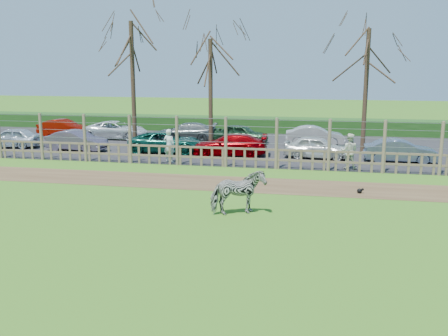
% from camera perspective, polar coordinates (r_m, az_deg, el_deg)
% --- Properties ---
extents(ground, '(120.00, 120.00, 0.00)m').
position_cam_1_polar(ground, '(17.28, -4.89, -5.09)').
color(ground, '#5B9329').
rests_on(ground, ground).
extents(dirt_strip, '(34.00, 2.80, 0.01)m').
position_cam_1_polar(dirt_strip, '(21.49, -1.58, -1.70)').
color(dirt_strip, brown).
rests_on(dirt_strip, ground).
extents(asphalt, '(44.00, 13.00, 0.04)m').
position_cam_1_polar(asphalt, '(31.14, 2.49, 2.50)').
color(asphalt, '#232326').
rests_on(asphalt, ground).
extents(hedge, '(46.00, 2.00, 1.10)m').
position_cam_1_polar(hedge, '(37.93, 4.12, 4.94)').
color(hedge, '#1E4716').
rests_on(hedge, ground).
extents(fence, '(30.16, 0.16, 2.50)m').
position_cam_1_polar(fence, '(24.69, 0.21, 1.95)').
color(fence, brown).
rests_on(fence, ground).
extents(tree_left, '(4.80, 4.80, 7.88)m').
position_cam_1_polar(tree_left, '(30.50, -10.48, 12.69)').
color(tree_left, '#3D2B1E').
rests_on(tree_left, ground).
extents(tree_mid, '(4.80, 4.80, 6.83)m').
position_cam_1_polar(tree_mid, '(30.13, -1.56, 11.46)').
color(tree_mid, '#3D2B1E').
rests_on(tree_mid, ground).
extents(tree_right, '(4.80, 4.80, 7.35)m').
position_cam_1_polar(tree_right, '(29.98, 16.06, 11.74)').
color(tree_right, '#3D2B1E').
rests_on(tree_right, ground).
extents(zebra, '(1.99, 1.56, 1.53)m').
position_cam_1_polar(zebra, '(16.81, 1.59, -2.82)').
color(zebra, gray).
rests_on(zebra, ground).
extents(visitor_a, '(0.70, 0.54, 1.72)m').
position_cam_1_polar(visitor_a, '(25.90, -6.29, 2.56)').
color(visitor_a, silver).
rests_on(visitor_a, asphalt).
extents(visitor_b, '(0.94, 0.78, 1.72)m').
position_cam_1_polar(visitor_b, '(24.81, 14.12, 1.87)').
color(visitor_b, beige).
rests_on(visitor_b, asphalt).
extents(crow, '(0.27, 0.20, 0.22)m').
position_cam_1_polar(crow, '(20.43, 15.26, -2.53)').
color(crow, black).
rests_on(crow, ground).
extents(car_0, '(3.68, 1.87, 1.20)m').
position_cam_1_polar(car_0, '(33.08, -23.13, 3.20)').
color(car_0, '#B1BDC9').
rests_on(car_0, asphalt).
extents(car_1, '(3.78, 1.73, 1.20)m').
position_cam_1_polar(car_1, '(30.47, -16.48, 3.01)').
color(car_1, '#5F556B').
rests_on(car_1, asphalt).
extents(car_2, '(4.47, 2.35, 1.20)m').
position_cam_1_polar(car_2, '(28.83, -6.53, 2.95)').
color(car_2, '#0C4638').
rests_on(car_2, asphalt).
extents(car_3, '(4.26, 2.01, 1.20)m').
position_cam_1_polar(car_3, '(27.73, 0.65, 2.68)').
color(car_3, '#8B0004').
rests_on(car_3, asphalt).
extents(car_4, '(3.65, 1.77, 1.20)m').
position_cam_1_polar(car_4, '(27.35, 10.59, 2.35)').
color(car_4, silver).
rests_on(car_4, asphalt).
extents(car_5, '(3.65, 1.28, 1.20)m').
position_cam_1_polar(car_5, '(27.26, 19.51, 1.85)').
color(car_5, slate).
rests_on(car_5, asphalt).
extents(car_7, '(3.74, 1.59, 1.20)m').
position_cam_1_polar(car_7, '(36.98, -17.87, 4.37)').
color(car_7, '#840F02').
rests_on(car_7, asphalt).
extents(car_8, '(4.37, 2.10, 1.20)m').
position_cam_1_polar(car_8, '(34.93, -12.24, 4.28)').
color(car_8, silver).
rests_on(car_8, asphalt).
extents(car_9, '(4.29, 2.11, 1.20)m').
position_cam_1_polar(car_9, '(33.21, -4.38, 4.13)').
color(car_9, slate).
rests_on(car_9, asphalt).
extents(car_10, '(3.67, 1.83, 1.20)m').
position_cam_1_polar(car_10, '(32.26, 1.97, 3.94)').
color(car_10, '#234929').
rests_on(car_10, asphalt).
extents(car_11, '(3.72, 1.51, 1.20)m').
position_cam_1_polar(car_11, '(31.82, 10.36, 3.65)').
color(car_11, beige).
rests_on(car_11, asphalt).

